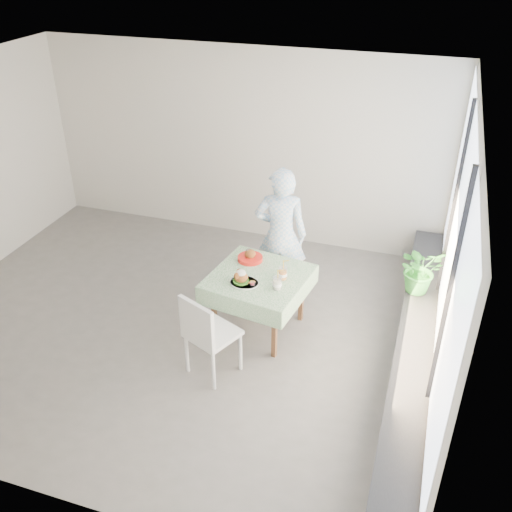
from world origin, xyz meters
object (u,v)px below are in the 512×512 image
(diner, at_px, (281,235))
(main_dish, at_px, (243,279))
(chair_far, at_px, (283,281))
(potted_plant, at_px, (421,269))
(chair_near, at_px, (212,349))
(juice_cup_orange, at_px, (283,274))
(cafe_table, at_px, (259,296))

(diner, relative_size, main_dish, 5.37)
(chair_far, bearing_deg, main_dish, -103.75)
(potted_plant, bearing_deg, diner, 176.10)
(chair_near, relative_size, juice_cup_orange, 3.38)
(potted_plant, bearing_deg, main_dish, -155.53)
(juice_cup_orange, bearing_deg, chair_near, -119.74)
(chair_far, relative_size, juice_cup_orange, 2.76)
(chair_far, bearing_deg, juice_cup_orange, -75.55)
(diner, height_order, juice_cup_orange, diner)
(diner, relative_size, juice_cup_orange, 6.00)
(chair_far, height_order, potted_plant, potted_plant)
(cafe_table, distance_m, chair_near, 0.92)
(diner, bearing_deg, potted_plant, 165.08)
(chair_far, xyz_separation_m, juice_cup_orange, (0.17, -0.68, 0.56))
(cafe_table, height_order, juice_cup_orange, juice_cup_orange)
(cafe_table, bearing_deg, chair_near, -105.06)
(chair_far, height_order, juice_cup_orange, juice_cup_orange)
(chair_far, distance_m, juice_cup_orange, 0.90)
(chair_far, relative_size, main_dish, 2.47)
(cafe_table, bearing_deg, potted_plant, 20.17)
(juice_cup_orange, bearing_deg, potted_plant, 22.99)
(cafe_table, xyz_separation_m, diner, (0.04, 0.75, 0.42))
(diner, distance_m, potted_plant, 1.70)
(juice_cup_orange, height_order, potted_plant, potted_plant)
(main_dish, bearing_deg, chair_near, -99.63)
(cafe_table, distance_m, chair_far, 0.73)
(main_dish, bearing_deg, diner, 80.46)
(chair_near, relative_size, main_dish, 3.03)
(potted_plant, bearing_deg, juice_cup_orange, -157.01)
(chair_far, distance_m, chair_near, 1.60)
(cafe_table, distance_m, main_dish, 0.41)
(chair_far, relative_size, diner, 0.46)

